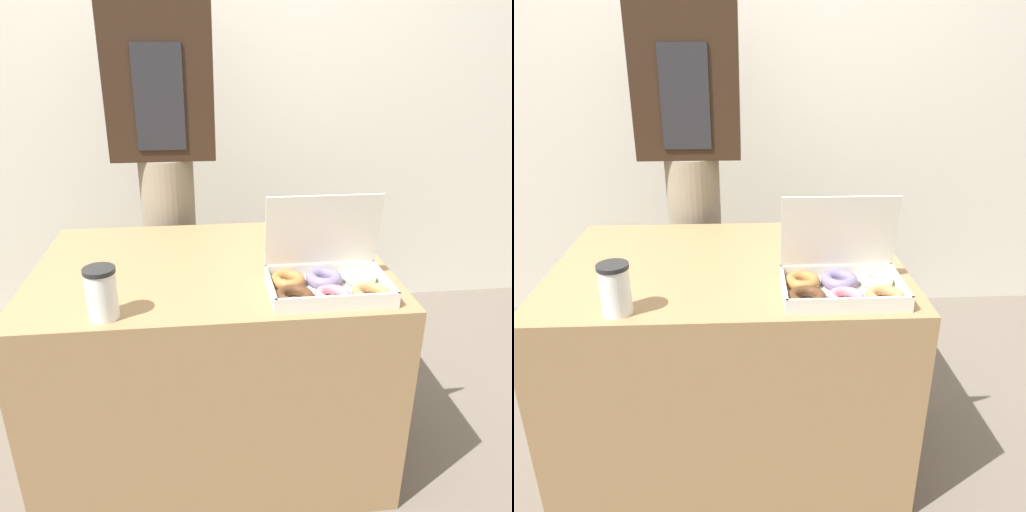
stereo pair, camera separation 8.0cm
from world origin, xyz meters
The scene contains 6 objects.
ground_plane centered at (0.00, 0.00, 0.00)m, with size 14.00×14.00×0.00m, color #665B51.
wall_back centered at (0.00, 1.11, 1.30)m, with size 10.00×0.05×2.60m.
table centered at (0.00, 0.00, 0.36)m, with size 1.14×0.79×0.73m.
donut_box centered at (0.33, -0.24, 0.76)m, with size 0.36×0.25×0.27m.
coffee_cup centered at (-0.29, -0.33, 0.80)m, with size 0.08×0.08×0.14m.
person_customer centered at (-0.17, 0.57, 1.00)m, with size 0.41×0.23×1.81m.
Camera 1 is at (-0.02, -1.51, 1.38)m, focal length 35.00 mm.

